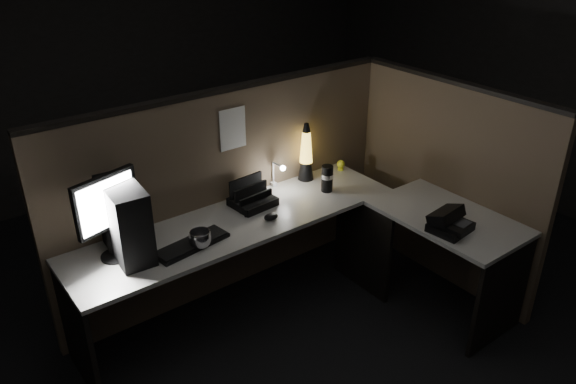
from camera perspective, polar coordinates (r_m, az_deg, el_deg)
floor at (r=3.82m, az=2.45°, el=-15.38°), size 6.00×6.00×0.00m
room_shell at (r=2.98m, az=3.06°, el=8.29°), size 6.00×6.00×6.00m
partition_back at (r=4.02m, az=-5.81°, el=-0.14°), size 2.66×0.06×1.50m
partition_right at (r=4.29m, az=15.60°, el=0.76°), size 0.06×1.66×1.50m
desk at (r=3.72m, az=2.27°, el=-5.49°), size 2.60×1.60×0.73m
pc_tower at (r=3.38m, az=-16.21°, el=-2.78°), size 0.23×0.45×0.45m
monitor at (r=3.34m, az=-17.86°, el=-1.66°), size 0.40×0.17×0.52m
keyboard at (r=3.47m, az=-9.77°, el=-5.29°), size 0.49×0.22×0.02m
mouse at (r=3.70m, az=-1.74°, el=-2.53°), size 0.10×0.07×0.04m
clip_lamp at (r=4.07m, az=-1.04°, el=1.90°), size 0.04×0.16×0.21m
organizer at (r=3.88m, az=-3.70°, el=-0.66°), size 0.29×0.26×0.21m
lava_lamp at (r=4.19m, az=1.84°, el=3.64°), size 0.12×0.12×0.45m
travel_mug at (r=4.05m, az=3.99°, el=1.37°), size 0.09×0.09×0.20m
steel_mug at (r=3.44m, az=-8.89°, el=-4.76°), size 0.15×0.15×0.11m
figurine at (r=4.41m, az=5.39°, el=2.86°), size 0.06×0.06×0.06m
pinned_paper at (r=3.80m, az=-5.63°, el=6.41°), size 0.20×0.00×0.29m
desk_phone at (r=3.71m, az=16.00°, el=-2.97°), size 0.27×0.28×0.15m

